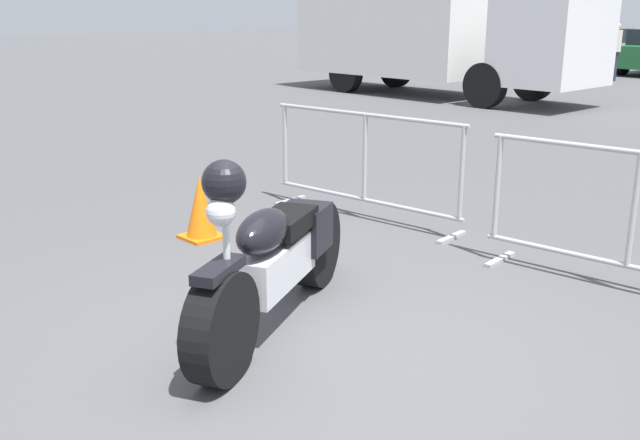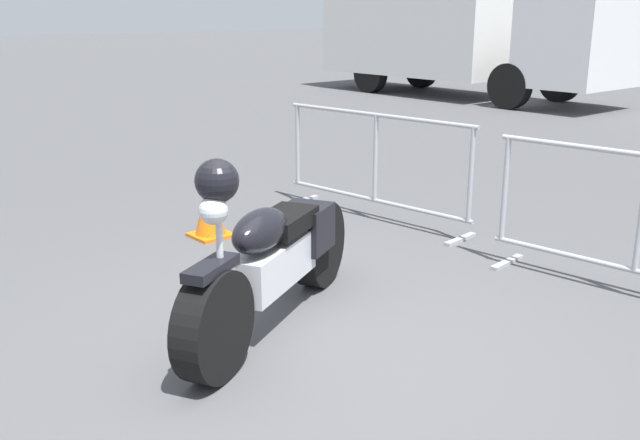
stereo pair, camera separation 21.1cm
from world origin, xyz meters
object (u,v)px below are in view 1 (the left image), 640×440
at_px(crowd_barrier_near, 365,165).
at_px(crowd_barrier_far, 633,220).
at_px(motorcycle, 275,257).
at_px(parked_car_silver, 598,49).
at_px(traffic_cone, 201,208).
at_px(box_truck, 425,27).
at_px(pedestrian, 615,49).

xyz_separation_m(crowd_barrier_near, crowd_barrier_far, (2.66, 0.00, 0.00)).
xyz_separation_m(motorcycle, parked_car_silver, (-8.72, 22.35, 0.23)).
distance_m(parked_car_silver, traffic_cone, 22.68).
xyz_separation_m(motorcycle, crowd_barrier_near, (-1.33, 2.27, 0.08)).
distance_m(crowd_barrier_near, crowd_barrier_far, 2.66).
bearing_deg(crowd_barrier_near, traffic_cone, -110.96).
distance_m(box_truck, parked_car_silver, 11.05).
relative_size(box_truck, parked_car_silver, 1.79).
distance_m(crowd_barrier_near, parked_car_silver, 21.40).
bearing_deg(crowd_barrier_near, pedestrian, 107.13).
height_order(crowd_barrier_near, box_truck, box_truck).
bearing_deg(pedestrian, traffic_cone, -147.89).
relative_size(pedestrian, traffic_cone, 2.86).
xyz_separation_m(parked_car_silver, traffic_cone, (6.80, -21.63, -0.42)).
relative_size(crowd_barrier_far, box_truck, 0.29).
bearing_deg(crowd_barrier_far, motorcycle, -120.34).
bearing_deg(parked_car_silver, box_truck, -168.09).
bearing_deg(pedestrian, box_truck, -174.20).
relative_size(crowd_barrier_far, traffic_cone, 3.83).
relative_size(motorcycle, pedestrian, 1.22).
relative_size(motorcycle, traffic_cone, 3.48).
distance_m(crowd_barrier_near, box_truck, 11.25).
bearing_deg(crowd_barrier_far, box_truck, 135.25).
distance_m(box_truck, pedestrian, 7.24).
bearing_deg(crowd_barrier_near, parked_car_silver, 110.21).
height_order(motorcycle, crowd_barrier_far, motorcycle).
relative_size(box_truck, pedestrian, 4.57).
bearing_deg(crowd_barrier_near, crowd_barrier_far, 0.00).
bearing_deg(crowd_barrier_far, parked_car_silver, 116.59).
height_order(box_truck, parked_car_silver, box_truck).
height_order(crowd_barrier_near, parked_car_silver, parked_car_silver).
bearing_deg(crowd_barrier_far, crowd_barrier_near, 180.00).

